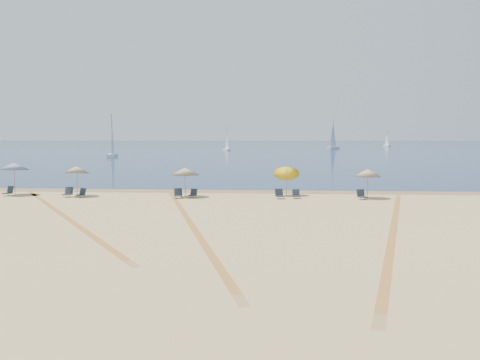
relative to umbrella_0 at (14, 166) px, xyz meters
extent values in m
plane|color=tan|center=(17.62, -20.26, -2.23)|extent=(160.00, 160.00, 0.00)
plane|color=#0C2151|center=(17.62, 204.74, -2.22)|extent=(500.00, 500.00, 0.00)
plane|color=olive|center=(17.62, 3.74, -2.23)|extent=(500.00, 500.00, 0.00)
cylinder|color=gray|center=(0.00, 0.04, -1.04)|extent=(0.05, 0.13, 2.38)
cone|color=white|center=(0.00, 0.00, 0.00)|extent=(2.27, 2.29, 0.63)
sphere|color=gray|center=(0.00, 0.00, 0.30)|extent=(0.08, 0.08, 0.08)
cylinder|color=gray|center=(5.17, -0.40, -1.14)|extent=(0.05, 0.27, 2.18)
cone|color=#FBEFCB|center=(5.17, -0.49, -0.20)|extent=(2.00, 2.04, 0.74)
sphere|color=gray|center=(5.17, -0.49, 0.10)|extent=(0.08, 0.08, 0.08)
cylinder|color=gray|center=(13.48, -0.32, -1.19)|extent=(0.05, 0.05, 2.09)
cone|color=#FBEFCB|center=(13.48, -0.32, -0.29)|extent=(2.18, 2.18, 0.55)
sphere|color=gray|center=(13.48, -0.32, 0.01)|extent=(0.08, 0.08, 0.08)
cylinder|color=gray|center=(21.11, 0.49, -1.18)|extent=(0.05, 1.10, 2.12)
cone|color=yellow|center=(21.11, 0.96, -0.27)|extent=(2.01, 2.04, 1.40)
sphere|color=gray|center=(21.11, 0.96, 0.03)|extent=(0.08, 0.08, 0.08)
cylinder|color=gray|center=(27.03, -0.19, -1.21)|extent=(0.05, 0.05, 2.04)
cone|color=#FBEFCB|center=(27.03, -0.19, -0.34)|extent=(1.99, 1.99, 0.55)
sphere|color=gray|center=(27.03, -0.19, -0.04)|extent=(0.08, 0.08, 0.08)
cube|color=black|center=(-0.27, -0.66, -2.03)|extent=(0.80, 0.80, 0.06)
cube|color=black|center=(-0.15, -0.39, -1.76)|extent=(0.65, 0.45, 0.54)
cylinder|color=#A5A5AD|center=(-0.49, -0.79, -2.13)|extent=(0.03, 0.03, 0.20)
cylinder|color=#A5A5AD|center=(-0.04, -0.98, -2.13)|extent=(0.03, 0.03, 0.20)
cube|color=black|center=(4.67, -1.12, -2.03)|extent=(0.65, 0.65, 0.06)
cube|color=black|center=(4.69, -0.82, -1.76)|extent=(0.63, 0.26, 0.55)
cylinder|color=#A5A5AD|center=(4.43, -1.33, -2.13)|extent=(0.03, 0.03, 0.20)
cylinder|color=#A5A5AD|center=(4.92, -1.35, -2.13)|extent=(0.03, 0.03, 0.20)
cube|color=black|center=(5.69, -1.16, -2.05)|extent=(0.72, 0.72, 0.05)
cube|color=black|center=(5.79, -0.91, -1.81)|extent=(0.59, 0.40, 0.49)
cylinder|color=#A5A5AD|center=(5.48, -1.27, -2.14)|extent=(0.02, 0.02, 0.18)
cylinder|color=#A5A5AD|center=(5.89, -1.44, -2.14)|extent=(0.02, 0.02, 0.18)
cube|color=black|center=(13.13, -1.22, -2.03)|extent=(0.71, 0.71, 0.05)
cube|color=black|center=(13.06, -0.93, -1.78)|extent=(0.63, 0.35, 0.53)
cylinder|color=#A5A5AD|center=(12.90, -1.49, -2.13)|extent=(0.03, 0.03, 0.19)
cylinder|color=#A5A5AD|center=(13.36, -1.38, -2.13)|extent=(0.03, 0.03, 0.19)
cube|color=black|center=(14.08, -0.73, -2.05)|extent=(0.68, 0.68, 0.05)
cube|color=black|center=(14.17, -0.49, -1.82)|extent=(0.57, 0.36, 0.48)
cylinder|color=#A5A5AD|center=(13.88, -0.86, -2.14)|extent=(0.02, 0.02, 0.18)
cylinder|color=#A5A5AD|center=(14.28, -1.00, -2.14)|extent=(0.02, 0.02, 0.18)
cube|color=black|center=(20.61, -0.98, -2.04)|extent=(0.74, 0.74, 0.05)
cube|color=black|center=(20.53, -0.71, -1.78)|extent=(0.63, 0.39, 0.53)
cylinder|color=#A5A5AD|center=(20.39, -1.27, -2.13)|extent=(0.03, 0.03, 0.19)
cylinder|color=#A5A5AD|center=(20.84, -1.13, -2.13)|extent=(0.03, 0.03, 0.19)
cube|color=black|center=(21.82, -0.70, -2.05)|extent=(0.61, 0.61, 0.05)
cube|color=black|center=(21.79, -0.44, -1.82)|extent=(0.56, 0.27, 0.48)
cylinder|color=#A5A5AD|center=(21.61, -0.93, -2.14)|extent=(0.02, 0.02, 0.18)
cylinder|color=#A5A5AD|center=(22.04, -0.87, -2.14)|extent=(0.02, 0.02, 0.18)
cube|color=black|center=(26.54, -1.02, -2.04)|extent=(0.76, 0.76, 0.05)
cube|color=black|center=(26.45, -0.75, -1.78)|extent=(0.63, 0.40, 0.53)
cylinder|color=#A5A5AD|center=(26.32, -1.32, -2.13)|extent=(0.03, 0.03, 0.19)
cylinder|color=#A5A5AD|center=(26.77, -1.16, -2.13)|extent=(0.03, 0.03, 0.19)
cube|color=white|center=(66.33, 174.08, -1.96)|extent=(2.29, 4.96, 0.52)
cylinder|color=gray|center=(66.33, 174.08, 1.44)|extent=(0.10, 0.10, 7.00)
cube|color=white|center=(5.45, 115.08, -1.95)|extent=(2.85, 5.04, 0.54)
cylinder|color=gray|center=(5.45, 115.08, 1.52)|extent=(0.11, 0.11, 7.14)
cube|color=white|center=(39.73, 134.13, -1.85)|extent=(5.16, 6.75, 0.75)
cylinder|color=gray|center=(39.73, 134.13, 3.03)|extent=(0.15, 0.15, 10.01)
cube|color=white|center=(-14.77, 68.01, -1.89)|extent=(2.62, 6.35, 0.67)
cylinder|color=gray|center=(-14.77, 68.01, 2.48)|extent=(0.13, 0.13, 8.97)
plane|color=tan|center=(15.59, -10.85, -2.23)|extent=(34.66, 34.66, 0.00)
plane|color=tan|center=(15.29, -9.80, -2.23)|extent=(34.66, 34.66, 0.00)
plane|color=tan|center=(26.20, -12.13, -2.23)|extent=(34.10, 34.10, 0.00)
plane|color=tan|center=(26.47, -11.06, -2.23)|extent=(34.10, 34.10, 0.00)
plane|color=tan|center=(7.59, -8.91, -2.23)|extent=(38.87, 38.87, 0.00)
plane|color=tan|center=(6.98, -8.00, -2.23)|extent=(38.87, 38.87, 0.00)
camera|label=1|loc=(20.24, -37.41, 2.40)|focal=37.47mm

